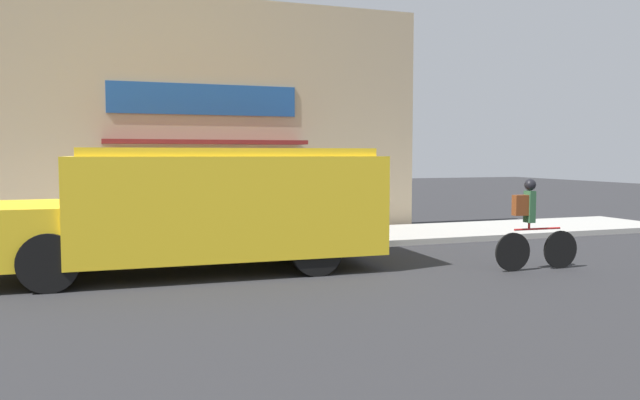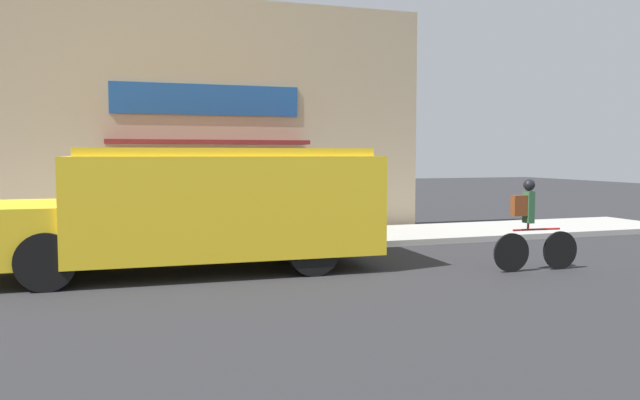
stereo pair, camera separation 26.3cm
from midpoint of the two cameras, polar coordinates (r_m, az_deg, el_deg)
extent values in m
plane|color=#2B2B2D|center=(12.66, -17.06, -5.32)|extent=(70.00, 70.00, 0.00)
cube|color=#ADAAA3|center=(14.03, -17.32, -4.13)|extent=(28.00, 2.79, 0.14)
cube|color=tan|center=(15.73, -17.81, 7.32)|extent=(15.24, 0.18, 5.93)
cube|color=#1E4C93|center=(15.82, -10.98, 9.01)|extent=(4.63, 0.05, 0.75)
cube|color=maroon|center=(15.39, -10.71, 5.23)|extent=(4.86, 0.80, 0.10)
cube|color=yellow|center=(11.21, -9.27, -0.40)|extent=(5.33, 2.52, 1.71)
cube|color=yellow|center=(11.24, -26.51, -2.74)|extent=(1.53, 2.23, 0.94)
cube|color=yellow|center=(11.17, -9.33, 4.32)|extent=(4.90, 2.32, 0.14)
cube|color=red|center=(12.51, -16.87, 0.34)|extent=(0.04, 0.44, 0.44)
cylinder|color=black|center=(12.23, -23.21, -3.69)|extent=(0.90, 0.28, 0.89)
cylinder|color=black|center=(10.20, -24.25, -5.24)|extent=(0.90, 0.28, 0.89)
cylinder|color=black|center=(12.56, -3.83, -3.16)|extent=(0.90, 0.28, 0.89)
cylinder|color=black|center=(10.59, -1.07, -4.54)|extent=(0.90, 0.28, 0.89)
cylinder|color=black|center=(12.01, 20.53, -4.26)|extent=(0.69, 0.07, 0.68)
cylinder|color=black|center=(11.43, 16.58, -4.59)|extent=(0.69, 0.07, 0.68)
cylinder|color=red|center=(11.66, 18.65, -2.52)|extent=(0.94, 0.07, 0.04)
cylinder|color=red|center=(11.56, 17.96, -2.26)|extent=(0.04, 0.04, 0.12)
cube|color=#2D5B38|center=(11.52, 18.00, -0.58)|extent=(0.13, 0.20, 0.56)
sphere|color=black|center=(11.50, 18.04, 1.34)|extent=(0.20, 0.20, 0.20)
cube|color=brown|center=(11.41, 17.22, -0.46)|extent=(0.27, 0.15, 0.36)
cylinder|color=slate|center=(14.77, -14.55, -1.78)|extent=(0.47, 0.47, 0.82)
cylinder|color=black|center=(14.73, -14.58, -0.11)|extent=(0.48, 0.48, 0.04)
camera|label=1|loc=(0.13, -90.58, -0.04)|focal=35.00mm
camera|label=2|loc=(0.13, 89.42, 0.04)|focal=35.00mm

